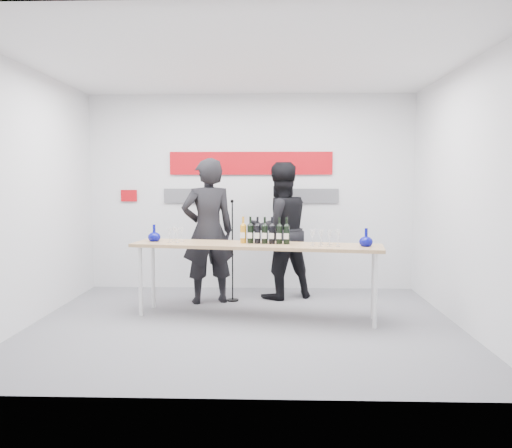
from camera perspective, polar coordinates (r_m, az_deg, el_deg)
name	(u,v)px	position (r m, az deg, el deg)	size (l,w,h in m)	color
ground	(244,324)	(5.98, -1.37, -11.41)	(5.00, 5.00, 0.00)	slate
back_wall	(251,193)	(7.73, -0.58, 3.62)	(5.00, 0.04, 3.00)	silver
signage	(247,173)	(7.70, -1.01, 5.89)	(3.38, 0.02, 0.79)	#B40710
tasting_table	(256,249)	(6.11, -0.03, -2.92)	(3.11, 1.07, 0.92)	tan
wine_bottles	(265,230)	(6.10, 1.01, -0.72)	(0.62, 0.17, 0.33)	#BF7F19
decanter_left	(154,233)	(6.47, -11.56, -1.00)	(0.16, 0.16, 0.21)	#070981
decanter_right	(366,237)	(6.00, 12.47, -1.49)	(0.16, 0.16, 0.21)	#070981
glasses_left	(176,235)	(6.36, -9.18, -1.21)	(0.19, 0.24, 0.18)	silver
glasses_right	(325,238)	(5.99, 7.93, -1.57)	(0.39, 0.27, 0.18)	silver
presenter_left	(208,231)	(6.87, -5.50, -0.82)	(0.72, 0.48, 1.99)	black
presenter_right	(280,231)	(7.13, 2.73, -0.75)	(0.95, 0.74, 1.95)	black
mic_stand	(233,270)	(7.01, -2.70, -5.30)	(0.17, 0.17, 1.42)	black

